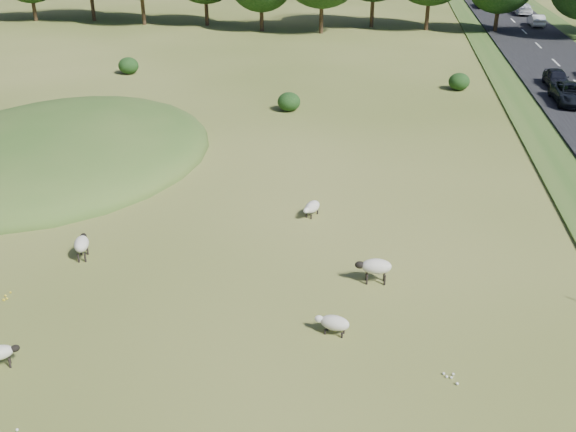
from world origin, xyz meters
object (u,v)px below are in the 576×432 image
object	(u,v)px
car_3	(572,94)
sheep_2	(375,267)
sheep_0	(312,207)
sheep_4	(82,244)
car_6	(486,2)
sheep_1	(334,323)
car_2	(523,9)
car_4	(536,20)
car_7	(557,78)

from	to	relation	value
car_3	sheep_2	bearing A→B (deg)	-116.10
sheep_0	sheep_2	bearing A→B (deg)	51.36
sheep_0	sheep_4	distance (m)	9.77
car_6	car_3	bearing A→B (deg)	-90.00
sheep_1	car_2	xyz separation A→B (m)	(17.43, 71.75, 0.54)
car_3	car_4	size ratio (longest dim) A/B	1.22
car_3	car_6	world-z (taller)	car_6
car_2	car_6	bearing A→B (deg)	-57.94
sheep_0	car_6	distance (m)	70.95
car_6	car_7	xyz separation A→B (m)	(0.00, -44.31, -0.09)
car_4	sheep_1	bearing A→B (deg)	74.40
sheep_2	car_6	distance (m)	75.50
sheep_0	car_4	distance (m)	57.18
sheep_2	car_3	size ratio (longest dim) A/B	0.28
sheep_0	sheep_4	xyz separation A→B (m)	(-8.30, -5.15, 0.19)
sheep_2	car_6	bearing A→B (deg)	-105.23
sheep_1	car_2	size ratio (longest dim) A/B	0.24
car_2	sheep_1	bearing A→B (deg)	76.35
car_3	car_2	bearing A→B (deg)	84.95
car_2	car_4	xyz separation A→B (m)	(0.00, -9.33, -0.05)
sheep_2	car_3	bearing A→B (deg)	-121.84
sheep_1	car_2	world-z (taller)	car_2
car_7	sheep_0	bearing A→B (deg)	-121.69
sheep_4	car_4	world-z (taller)	car_4
sheep_4	car_2	xyz separation A→B (m)	(27.50, 68.33, 0.33)
sheep_0	car_4	size ratio (longest dim) A/B	0.31
car_3	car_6	distance (m)	49.05
car_2	car_7	bearing A→B (deg)	84.33
sheep_0	car_2	world-z (taller)	car_2
sheep_1	car_7	world-z (taller)	car_7
sheep_1	sheep_2	bearing A→B (deg)	-99.60
sheep_0	car_6	world-z (taller)	car_6
car_7	car_6	bearing A→B (deg)	90.00
sheep_1	sheep_2	xyz separation A→B (m)	(1.18, 3.35, 0.25)
sheep_0	car_6	xyz separation A→B (m)	(15.40, 69.25, 0.55)
sheep_1	sheep_4	world-z (taller)	sheep_4
car_3	sheep_4	bearing A→B (deg)	-133.07
car_4	car_6	bearing A→B (deg)	-76.14
sheep_2	car_6	xyz separation A→B (m)	(12.45, 74.47, 0.31)
sheep_4	car_2	size ratio (longest dim) A/B	0.27
car_7	car_2	bearing A→B (deg)	84.33
sheep_4	car_7	xyz separation A→B (m)	(23.70, 30.09, 0.27)
sheep_0	car_7	xyz separation A→B (m)	(15.40, 24.94, 0.46)
car_4	car_6	distance (m)	15.86
sheep_2	car_7	size ratio (longest dim) A/B	0.36
sheep_4	sheep_0	bearing A→B (deg)	-75.08
sheep_1	car_7	xyz separation A→B (m)	(13.63, 33.50, 0.47)
sheep_1	car_3	xyz separation A→B (m)	(13.63, 28.77, 0.50)
sheep_2	car_6	size ratio (longest dim) A/B	0.26
car_7	sheep_4	bearing A→B (deg)	-128.23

